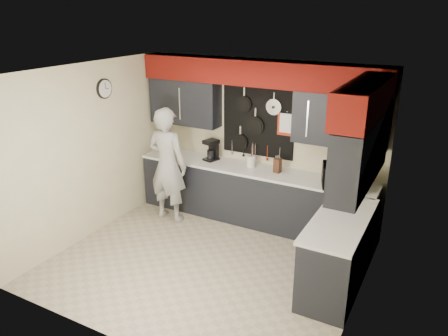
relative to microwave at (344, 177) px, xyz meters
The scene contains 10 objects.
ground 2.27m from the microwave, 137.49° to the right, with size 4.00×4.00×0.00m, color tan.
back_wall_assembly 1.74m from the microwave, 170.00° to the left, with size 4.00×0.36×2.60m.
right_wall_assembly 1.43m from the microwave, 70.25° to the right, with size 0.36×3.50×2.60m.
left_wall_assembly 3.71m from the microwave, 159.01° to the right, with size 0.05×3.50×2.60m.
base_cabinets 1.18m from the microwave, 167.66° to the right, with size 3.95×2.20×0.92m.
microwave is the anchor object (origin of this frame).
knife_block 1.06m from the microwave, behind, with size 0.10×0.10×0.22m, color #3E2313.
utensil_crock 1.53m from the microwave, behind, with size 0.14×0.14×0.18m, color white.
coffee_maker 2.25m from the microwave, behind, with size 0.25×0.28×0.35m.
person 2.74m from the microwave, behind, with size 0.69×0.45×1.89m, color #B8B8B5.
Camera 1 is at (2.68, -4.48, 3.33)m, focal length 35.00 mm.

